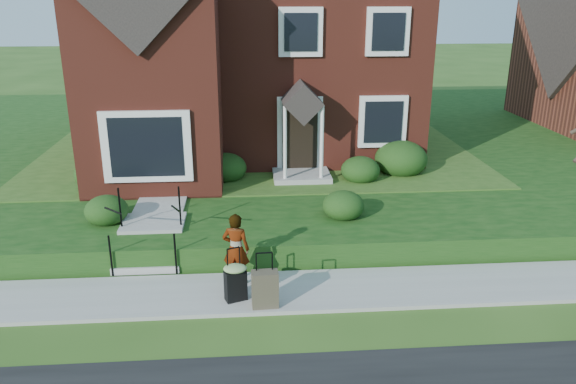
{
  "coord_description": "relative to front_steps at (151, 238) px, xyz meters",
  "views": [
    {
      "loc": [
        -0.35,
        -9.72,
        5.51
      ],
      "look_at": [
        0.55,
        2.0,
        1.41
      ],
      "focal_mm": 35.0,
      "sensor_mm": 36.0,
      "label": 1
    }
  ],
  "objects": [
    {
      "name": "suitcase_black",
      "position": [
        1.89,
        -2.15,
        0.01
      ],
      "size": [
        0.53,
        0.49,
        1.06
      ],
      "rotation": [
        0.0,
        0.0,
        0.36
      ],
      "color": "black",
      "rests_on": "sidewalk"
    },
    {
      "name": "sidewalk",
      "position": [
        2.5,
        -1.84,
        -0.43
      ],
      "size": [
        60.0,
        1.6,
        0.08
      ],
      "primitive_type": "cube",
      "color": "#9E9B93",
      "rests_on": "ground"
    },
    {
      "name": "terrace",
      "position": [
        6.5,
        9.06,
        -0.17
      ],
      "size": [
        44.0,
        20.0,
        0.6
      ],
      "primitive_type": "cube",
      "color": "#133B10",
      "rests_on": "ground"
    },
    {
      "name": "main_house",
      "position": [
        2.29,
        7.76,
        4.79
      ],
      "size": [
        10.4,
        10.2,
        9.4
      ],
      "color": "maroon",
      "rests_on": "terrace"
    },
    {
      "name": "front_steps",
      "position": [
        0.0,
        0.0,
        0.0
      ],
      "size": [
        1.4,
        2.02,
        1.5
      ],
      "color": "#9E9B93",
      "rests_on": "ground"
    },
    {
      "name": "ground",
      "position": [
        2.5,
        -1.84,
        -0.47
      ],
      "size": [
        120.0,
        120.0,
        0.0
      ],
      "primitive_type": "plane",
      "color": "#2D5119",
      "rests_on": "ground"
    },
    {
      "name": "woman",
      "position": [
        1.9,
        -1.49,
        0.35
      ],
      "size": [
        0.61,
        0.47,
        1.48
      ],
      "primitive_type": "imported",
      "rotation": [
        0.0,
        0.0,
        2.9
      ],
      "color": "#999999",
      "rests_on": "sidewalk"
    },
    {
      "name": "suitcase_olive",
      "position": [
        2.43,
        -2.43,
        -0.04
      ],
      "size": [
        0.5,
        0.3,
        1.06
      ],
      "rotation": [
        0.0,
        0.0,
        0.05
      ],
      "color": "#4B4232",
      "rests_on": "sidewalk"
    },
    {
      "name": "foundation_shrubs",
      "position": [
        2.83,
        3.11,
        0.58
      ],
      "size": [
        9.91,
        4.57,
        1.07
      ],
      "color": "#14330F",
      "rests_on": "terrace"
    },
    {
      "name": "walkway",
      "position": [
        0.0,
        3.16,
        0.16
      ],
      "size": [
        1.2,
        6.0,
        0.06
      ],
      "primitive_type": "cube",
      "color": "#9E9B93",
      "rests_on": "terrace"
    }
  ]
}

